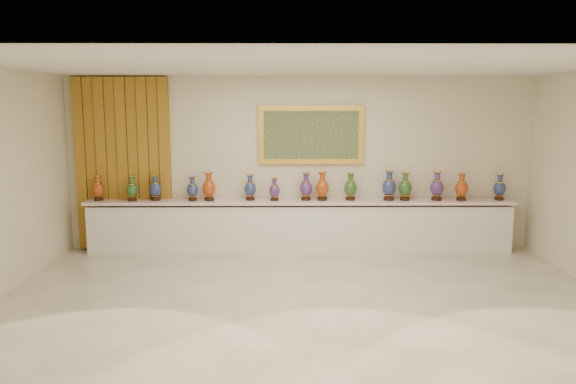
# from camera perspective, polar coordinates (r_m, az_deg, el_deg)

# --- Properties ---
(ground) EXTENTS (8.00, 8.00, 0.00)m
(ground) POSITION_cam_1_polar(r_m,az_deg,el_deg) (7.60, 1.66, -10.43)
(ground) COLOR beige
(ground) RESTS_ON ground
(room) EXTENTS (8.00, 8.00, 8.00)m
(room) POSITION_cam_1_polar(r_m,az_deg,el_deg) (9.92, -13.51, 3.22)
(room) COLOR beige
(room) RESTS_ON ground
(counter) EXTENTS (7.28, 0.48, 0.90)m
(counter) POSITION_cam_1_polar(r_m,az_deg,el_deg) (9.67, 1.20, -3.54)
(counter) COLOR white
(counter) RESTS_ON ground
(vase_0) EXTENTS (0.24, 0.24, 0.43)m
(vase_0) POSITION_cam_1_polar(r_m,az_deg,el_deg) (10.05, -18.72, 0.28)
(vase_0) COLOR #32160E
(vase_0) RESTS_ON counter
(vase_1) EXTENTS (0.20, 0.20, 0.43)m
(vase_1) POSITION_cam_1_polar(r_m,az_deg,el_deg) (9.83, -15.55, 0.22)
(vase_1) COLOR #32160E
(vase_1) RESTS_ON counter
(vase_2) EXTENTS (0.22, 0.22, 0.43)m
(vase_2) POSITION_cam_1_polar(r_m,az_deg,el_deg) (9.79, -13.32, 0.29)
(vase_2) COLOR #32160E
(vase_2) RESTS_ON counter
(vase_3) EXTENTS (0.25, 0.25, 0.42)m
(vase_3) POSITION_cam_1_polar(r_m,az_deg,el_deg) (9.63, -9.69, 0.24)
(vase_3) COLOR #32160E
(vase_3) RESTS_ON counter
(vase_4) EXTENTS (0.23, 0.23, 0.49)m
(vase_4) POSITION_cam_1_polar(r_m,az_deg,el_deg) (9.58, -8.04, 0.41)
(vase_4) COLOR #32160E
(vase_4) RESTS_ON counter
(vase_5) EXTENTS (0.21, 0.21, 0.44)m
(vase_5) POSITION_cam_1_polar(r_m,az_deg,el_deg) (9.58, -3.87, 0.35)
(vase_5) COLOR #32160E
(vase_5) RESTS_ON counter
(vase_6) EXTENTS (0.22, 0.22, 0.40)m
(vase_6) POSITION_cam_1_polar(r_m,az_deg,el_deg) (9.51, -1.39, 0.18)
(vase_6) COLOR #32160E
(vase_6) RESTS_ON counter
(vase_7) EXTENTS (0.27, 0.27, 0.47)m
(vase_7) POSITION_cam_1_polar(r_m,az_deg,el_deg) (9.55, 1.84, 0.43)
(vase_7) COLOR #32160E
(vase_7) RESTS_ON counter
(vase_8) EXTENTS (0.27, 0.27, 0.49)m
(vase_8) POSITION_cam_1_polar(r_m,az_deg,el_deg) (9.55, 3.52, 0.45)
(vase_8) COLOR #32160E
(vase_8) RESTS_ON counter
(vase_9) EXTENTS (0.24, 0.24, 0.47)m
(vase_9) POSITION_cam_1_polar(r_m,az_deg,el_deg) (9.61, 6.36, 0.42)
(vase_9) COLOR #32160E
(vase_9) RESTS_ON counter
(vase_10) EXTENTS (0.31, 0.31, 0.51)m
(vase_10) POSITION_cam_1_polar(r_m,az_deg,el_deg) (9.69, 10.23, 0.51)
(vase_10) COLOR #32160E
(vase_10) RESTS_ON counter
(vase_11) EXTENTS (0.23, 0.23, 0.48)m
(vase_11) POSITION_cam_1_polar(r_m,az_deg,el_deg) (9.74, 11.81, 0.43)
(vase_11) COLOR #32160E
(vase_11) RESTS_ON counter
(vase_12) EXTENTS (0.28, 0.28, 0.50)m
(vase_12) POSITION_cam_1_polar(r_m,az_deg,el_deg) (9.86, 14.89, 0.46)
(vase_12) COLOR #32160E
(vase_12) RESTS_ON counter
(vase_13) EXTENTS (0.23, 0.23, 0.47)m
(vase_13) POSITION_cam_1_polar(r_m,az_deg,el_deg) (9.96, 17.22, 0.38)
(vase_13) COLOR #32160E
(vase_13) RESTS_ON counter
(vase_14) EXTENTS (0.25, 0.25, 0.45)m
(vase_14) POSITION_cam_1_polar(r_m,az_deg,el_deg) (10.23, 20.70, 0.36)
(vase_14) COLOR #32160E
(vase_14) RESTS_ON counter
(label_card) EXTENTS (0.10, 0.06, 0.00)m
(label_card) POSITION_cam_1_polar(r_m,az_deg,el_deg) (9.54, -8.50, -0.96)
(label_card) COLOR white
(label_card) RESTS_ON counter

